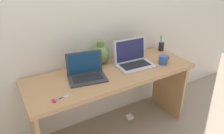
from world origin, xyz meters
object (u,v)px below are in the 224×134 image
(laptop_left, at_px, (86,71))
(laptop_right, at_px, (133,58))
(green_vase, at_px, (101,54))
(coffee_mug, at_px, (163,60))
(scissors, at_px, (57,100))
(power_brick, at_px, (130,117))
(pen_cup, at_px, (161,46))

(laptop_left, xyz_separation_m, laptop_right, (0.51, 0.00, 0.01))
(laptop_right, relative_size, green_vase, 1.58)
(laptop_right, bearing_deg, green_vase, 144.13)
(coffee_mug, height_order, scissors, coffee_mug)
(laptop_left, distance_m, power_brick, 0.94)
(pen_cup, bearing_deg, laptop_left, -172.02)
(laptop_right, bearing_deg, coffee_mug, -27.93)
(laptop_left, relative_size, scissors, 2.44)
(laptop_left, height_order, laptop_right, laptop_right)
(pen_cup, bearing_deg, green_vase, 176.00)
(green_vase, bearing_deg, scissors, -145.01)
(pen_cup, xyz_separation_m, scissors, (-1.33, -0.35, -0.05))
(green_vase, distance_m, scissors, 0.72)
(laptop_left, height_order, power_brick, laptop_left)
(laptop_right, xyz_separation_m, scissors, (-0.84, -0.22, -0.06))
(coffee_mug, xyz_separation_m, power_brick, (-0.24, 0.19, -0.76))
(laptop_right, relative_size, coffee_mug, 2.96)
(pen_cup, bearing_deg, scissors, -165.12)
(laptop_left, distance_m, pen_cup, 1.01)
(laptop_right, xyz_separation_m, power_brick, (0.03, 0.05, -0.78))
(laptop_right, relative_size, power_brick, 5.32)
(scissors, bearing_deg, laptop_right, 14.58)
(laptop_right, distance_m, scissors, 0.87)
(green_vase, bearing_deg, coffee_mug, -31.98)
(coffee_mug, relative_size, power_brick, 1.80)
(power_brick, bearing_deg, pen_cup, 10.72)
(scissors, bearing_deg, laptop_left, 32.73)
(laptop_right, distance_m, coffee_mug, 0.31)
(green_vase, distance_m, coffee_mug, 0.63)
(green_vase, bearing_deg, pen_cup, -4.00)
(laptop_left, xyz_separation_m, power_brick, (0.54, 0.05, -0.77))
(laptop_left, relative_size, coffee_mug, 2.87)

